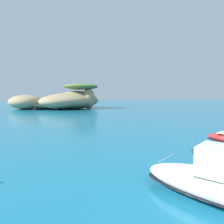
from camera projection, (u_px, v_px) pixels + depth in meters
The scene contains 2 objects.
islet_large at pixel (71, 100), 77.56m from camera, with size 31.19×31.08×9.57m.
islet_small at pixel (34, 103), 75.98m from camera, with size 21.85×17.96×5.26m.
Camera 1 is at (-5.95, -2.18, 5.16)m, focal length 32.58 mm.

